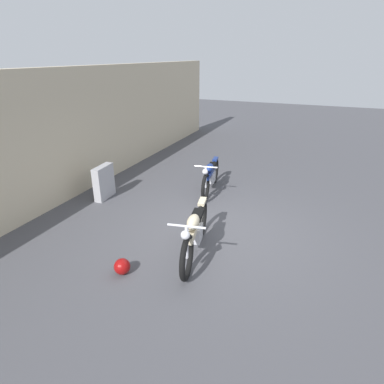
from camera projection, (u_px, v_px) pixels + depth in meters
ground_plane at (217, 231)px, 6.74m from camera, size 40.00×40.00×0.00m
building_wall at (53, 139)px, 7.58m from camera, size 18.00×0.30×3.14m
stone_marker at (104, 182)px, 8.15m from camera, size 0.70×0.25×0.85m
helmet at (122, 266)px, 5.38m from camera, size 0.27×0.27×0.27m
motorcycle_blue at (210, 176)px, 8.54m from camera, size 2.03×0.62×0.92m
motorcycle_cream at (195, 232)px, 5.78m from camera, size 2.15×0.71×0.97m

